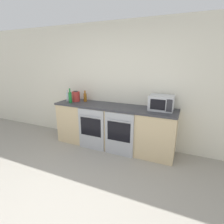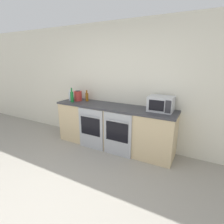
{
  "view_description": "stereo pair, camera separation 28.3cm",
  "coord_description": "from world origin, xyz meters",
  "px_view_note": "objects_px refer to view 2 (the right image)",
  "views": [
    {
      "loc": [
        1.39,
        -1.31,
        1.83
      ],
      "look_at": [
        -0.03,
        1.92,
        0.79
      ],
      "focal_mm": 28.0,
      "sensor_mm": 36.0,
      "label": 1
    },
    {
      "loc": [
        1.65,
        -1.18,
        1.83
      ],
      "look_at": [
        -0.03,
        1.92,
        0.79
      ],
      "focal_mm": 28.0,
      "sensor_mm": 36.0,
      "label": 2
    }
  ],
  "objects_px": {
    "oven_right": "(117,135)",
    "kettle": "(78,96)",
    "bottle_green": "(72,97)",
    "bottle_amber": "(87,97)",
    "bottle_clear": "(70,96)",
    "oven_left": "(91,129)",
    "microwave": "(161,104)"
  },
  "relations": [
    {
      "from": "oven_right",
      "to": "kettle",
      "type": "bearing_deg",
      "value": 163.7
    },
    {
      "from": "bottle_green",
      "to": "bottle_amber",
      "type": "bearing_deg",
      "value": 46.88
    },
    {
      "from": "oven_right",
      "to": "bottle_amber",
      "type": "height_order",
      "value": "bottle_amber"
    },
    {
      "from": "bottle_clear",
      "to": "bottle_green",
      "type": "bearing_deg",
      "value": -35.71
    },
    {
      "from": "oven_left",
      "to": "bottle_amber",
      "type": "xyz_separation_m",
      "value": [
        -0.38,
        0.42,
        0.58
      ]
    },
    {
      "from": "bottle_clear",
      "to": "kettle",
      "type": "bearing_deg",
      "value": 21.01
    },
    {
      "from": "bottle_clear",
      "to": "bottle_amber",
      "type": "xyz_separation_m",
      "value": [
        0.38,
        0.14,
        -0.0
      ]
    },
    {
      "from": "bottle_green",
      "to": "oven_left",
      "type": "bearing_deg",
      "value": -16.03
    },
    {
      "from": "bottle_clear",
      "to": "kettle",
      "type": "distance_m",
      "value": 0.19
    },
    {
      "from": "oven_right",
      "to": "kettle",
      "type": "distance_m",
      "value": 1.39
    },
    {
      "from": "oven_left",
      "to": "oven_right",
      "type": "bearing_deg",
      "value": 0.0
    },
    {
      "from": "oven_left",
      "to": "bottle_clear",
      "type": "distance_m",
      "value": 1.0
    },
    {
      "from": "oven_left",
      "to": "microwave",
      "type": "height_order",
      "value": "microwave"
    },
    {
      "from": "bottle_amber",
      "to": "bottle_green",
      "type": "distance_m",
      "value": 0.34
    },
    {
      "from": "microwave",
      "to": "bottle_green",
      "type": "height_order",
      "value": "bottle_green"
    },
    {
      "from": "oven_right",
      "to": "kettle",
      "type": "height_order",
      "value": "kettle"
    },
    {
      "from": "bottle_green",
      "to": "oven_right",
      "type": "bearing_deg",
      "value": -8.09
    },
    {
      "from": "microwave",
      "to": "bottle_clear",
      "type": "bearing_deg",
      "value": -177.17
    },
    {
      "from": "oven_left",
      "to": "kettle",
      "type": "bearing_deg",
      "value": 148.82
    },
    {
      "from": "bottle_clear",
      "to": "bottle_green",
      "type": "height_order",
      "value": "bottle_green"
    },
    {
      "from": "oven_right",
      "to": "oven_left",
      "type": "bearing_deg",
      "value": 180.0
    },
    {
      "from": "kettle",
      "to": "bottle_green",
      "type": "bearing_deg",
      "value": -98.89
    },
    {
      "from": "bottle_amber",
      "to": "bottle_green",
      "type": "relative_size",
      "value": 0.78
    },
    {
      "from": "bottle_amber",
      "to": "oven_left",
      "type": "bearing_deg",
      "value": -48.07
    },
    {
      "from": "bottle_amber",
      "to": "kettle",
      "type": "relative_size",
      "value": 1.07
    },
    {
      "from": "bottle_amber",
      "to": "kettle",
      "type": "distance_m",
      "value": 0.22
    },
    {
      "from": "bottle_clear",
      "to": "bottle_amber",
      "type": "distance_m",
      "value": 0.41
    },
    {
      "from": "oven_left",
      "to": "bottle_clear",
      "type": "relative_size",
      "value": 3.45
    },
    {
      "from": "oven_right",
      "to": "kettle",
      "type": "relative_size",
      "value": 3.73
    },
    {
      "from": "bottle_clear",
      "to": "bottle_amber",
      "type": "relative_size",
      "value": 1.01
    },
    {
      "from": "bottle_green",
      "to": "kettle",
      "type": "distance_m",
      "value": 0.18
    },
    {
      "from": "oven_right",
      "to": "bottle_clear",
      "type": "xyz_separation_m",
      "value": [
        -1.38,
        0.28,
        0.58
      ]
    }
  ]
}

